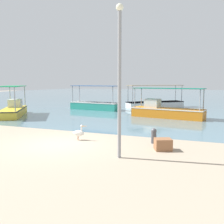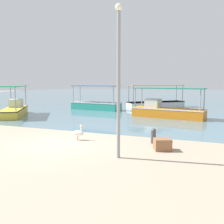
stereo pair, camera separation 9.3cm
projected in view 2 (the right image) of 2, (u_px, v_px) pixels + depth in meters
The scene contains 10 objects.
ground at pixel (58, 144), 12.07m from camera, with size 120.00×120.00×0.00m, color tan.
harbor_water at pixel (178, 95), 56.41m from camera, with size 110.00×90.00×0.00m, color slate.
fishing_boat_far_right at pixel (156, 103), 29.49m from camera, with size 6.32×5.79×2.62m.
fishing_boat_near_left at pixel (167, 110), 20.93m from camera, with size 6.19×2.67×2.48m.
fishing_boat_near_right at pixel (14, 109), 22.13m from camera, with size 4.38×5.64×2.63m.
fishing_boat_center at pixel (96, 104), 27.01m from camera, with size 5.71×2.27×2.59m.
pelican at pixel (78, 133), 12.82m from camera, with size 0.80×0.42×0.80m.
lamp_post at pixel (119, 74), 9.47m from camera, with size 0.28×0.28×5.85m.
mooring_bollard at pixel (153, 135), 12.13m from camera, with size 0.27×0.27×0.75m.
cargo_crate at pixel (162, 144), 10.92m from camera, with size 0.71×0.60×0.51m, color #925F3D.
Camera 2 is at (6.77, -10.02, 2.97)m, focal length 40.00 mm.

